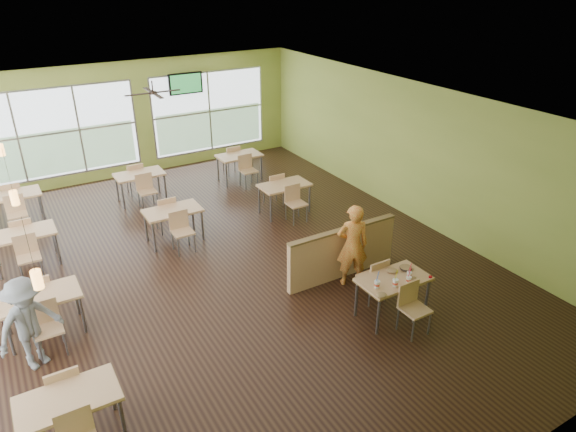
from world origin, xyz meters
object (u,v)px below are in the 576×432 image
object	(u,v)px
main_table	(393,284)
food_basket	(406,268)
half_wall_divider	(342,252)
man_plaid	(352,245)

from	to	relation	value
main_table	food_basket	size ratio (longest dim) A/B	6.96
half_wall_divider	man_plaid	distance (m)	0.42
main_table	half_wall_divider	size ratio (longest dim) A/B	0.63
main_table	half_wall_divider	xyz separation A→B (m)	(0.00, 1.45, -0.11)
main_table	food_basket	bearing A→B (deg)	16.25
man_plaid	food_basket	distance (m)	1.11
man_plaid	half_wall_divider	bearing A→B (deg)	-66.92
half_wall_divider	food_basket	bearing A→B (deg)	-75.17
half_wall_divider	food_basket	world-z (taller)	half_wall_divider
main_table	food_basket	distance (m)	0.40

